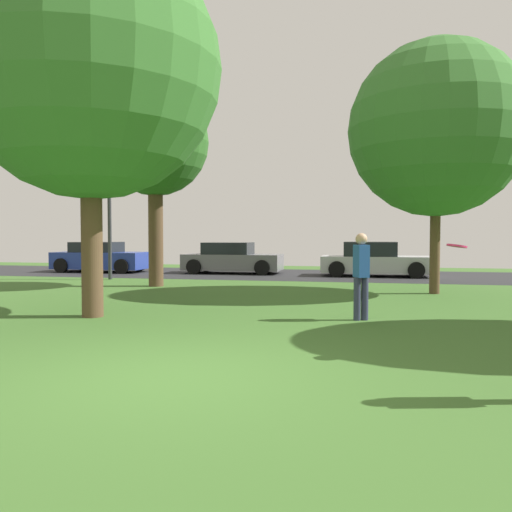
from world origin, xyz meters
name	(u,v)px	position (x,y,z in m)	size (l,w,h in m)	color
ground_plane	(167,376)	(0.00, 0.00, 0.00)	(44.00, 44.00, 0.00)	#3D6628
road_strip	(311,275)	(0.00, 16.00, 0.00)	(44.00, 6.40, 0.01)	#28282B
maple_tree_near	(437,129)	(4.20, 9.79, 4.66)	(4.95, 4.95, 7.14)	brown
oak_tree_right	(90,68)	(-3.19, 3.92, 5.05)	(5.33, 5.33, 7.72)	brown
oak_tree_left	(155,144)	(-4.44, 10.14, 4.62)	(3.47, 3.47, 6.41)	brown
person_catcher	(361,272)	(2.20, 4.63, 0.95)	(0.33, 0.38, 1.72)	#2D334C
frisbee_disc	(457,246)	(3.51, 1.71, 1.53)	(0.35, 0.35, 0.07)	#EA2D6B
parked_car_blue	(100,258)	(-9.50, 15.76, 0.63)	(4.14, 1.99, 1.35)	#233893
parked_car_grey	(232,259)	(-3.46, 16.14, 0.62)	(4.22, 1.97, 1.35)	slate
parked_car_silver	(374,261)	(2.59, 15.84, 0.63)	(4.31, 1.98, 1.39)	#B7B7BC
street_lamp_post	(110,220)	(-7.15, 12.20, 2.25)	(0.14, 0.14, 4.50)	#2D2D33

